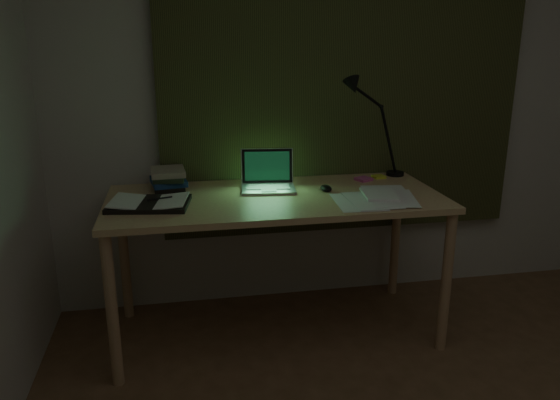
{
  "coord_description": "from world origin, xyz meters",
  "views": [
    {
      "loc": [
        -0.99,
        -1.2,
        1.62
      ],
      "look_at": [
        -0.5,
        1.41,
        0.82
      ],
      "focal_mm": 35.0,
      "sensor_mm": 36.0,
      "label": 1
    }
  ],
  "objects_px": {
    "laptop": "(268,172)",
    "book_stack": "(169,179)",
    "open_textbook": "(149,203)",
    "desk_lamp": "(398,128)",
    "loose_papers": "(368,194)",
    "desk": "(276,266)"
  },
  "relations": [
    {
      "from": "laptop",
      "to": "book_stack",
      "type": "height_order",
      "value": "laptop"
    },
    {
      "from": "laptop",
      "to": "open_textbook",
      "type": "relative_size",
      "value": 0.85
    },
    {
      "from": "book_stack",
      "to": "desk_lamp",
      "type": "distance_m",
      "value": 1.37
    },
    {
      "from": "laptop",
      "to": "loose_papers",
      "type": "distance_m",
      "value": 0.55
    },
    {
      "from": "desk",
      "to": "loose_papers",
      "type": "relative_size",
      "value": 4.42
    },
    {
      "from": "open_textbook",
      "to": "book_stack",
      "type": "relative_size",
      "value": 1.79
    },
    {
      "from": "open_textbook",
      "to": "desk_lamp",
      "type": "distance_m",
      "value": 1.52
    },
    {
      "from": "desk",
      "to": "laptop",
      "type": "bearing_deg",
      "value": 100.53
    },
    {
      "from": "desk",
      "to": "laptop",
      "type": "relative_size",
      "value": 5.36
    },
    {
      "from": "loose_papers",
      "to": "desk_lamp",
      "type": "bearing_deg",
      "value": 51.79
    },
    {
      "from": "laptop",
      "to": "loose_papers",
      "type": "height_order",
      "value": "laptop"
    },
    {
      "from": "book_stack",
      "to": "open_textbook",
      "type": "bearing_deg",
      "value": -106.95
    },
    {
      "from": "desk",
      "to": "book_stack",
      "type": "xyz_separation_m",
      "value": [
        -0.56,
        0.25,
        0.46
      ]
    },
    {
      "from": "desk_lamp",
      "to": "open_textbook",
      "type": "bearing_deg",
      "value": -158.45
    },
    {
      "from": "loose_papers",
      "to": "desk_lamp",
      "type": "xyz_separation_m",
      "value": [
        0.32,
        0.41,
        0.28
      ]
    },
    {
      "from": "desk",
      "to": "loose_papers",
      "type": "distance_m",
      "value": 0.64
    },
    {
      "from": "desk",
      "to": "book_stack",
      "type": "height_order",
      "value": "book_stack"
    },
    {
      "from": "desk",
      "to": "book_stack",
      "type": "distance_m",
      "value": 0.77
    },
    {
      "from": "book_stack",
      "to": "desk_lamp",
      "type": "relative_size",
      "value": 0.38
    },
    {
      "from": "book_stack",
      "to": "laptop",
      "type": "bearing_deg",
      "value": -14.51
    },
    {
      "from": "desk",
      "to": "laptop",
      "type": "distance_m",
      "value": 0.52
    },
    {
      "from": "laptop",
      "to": "desk_lamp",
      "type": "relative_size",
      "value": 0.57
    }
  ]
}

